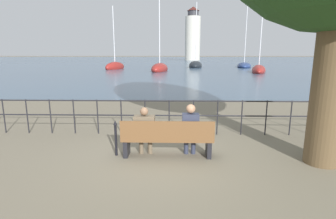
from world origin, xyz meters
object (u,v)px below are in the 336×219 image
at_px(closed_umbrella, 116,136).
at_px(sailboat_5, 244,66).
at_px(seated_person_right, 190,128).
at_px(sailboat_1, 195,65).
at_px(sailboat_2, 259,70).
at_px(harbor_lighthouse, 193,36).
at_px(seated_person_left, 145,129).
at_px(park_bench, 167,139).
at_px(sailboat_3, 115,67).
at_px(sailboat_4, 160,69).

xyz_separation_m(closed_umbrella, sailboat_5, (14.42, 44.66, -0.16)).
bearing_deg(sailboat_5, seated_person_right, -92.44).
distance_m(sailboat_1, sailboat_2, 15.56).
bearing_deg(harbor_lighthouse, sailboat_1, -93.11).
bearing_deg(sailboat_2, seated_person_left, -95.21).
relative_size(park_bench, sailboat_3, 0.20).
relative_size(sailboat_3, sailboat_4, 0.84).
xyz_separation_m(closed_umbrella, sailboat_2, (12.69, 30.23, -0.16)).
bearing_deg(park_bench, sailboat_2, 69.27).
xyz_separation_m(seated_person_right, sailboat_1, (3.42, 43.84, -0.29)).
relative_size(park_bench, sailboat_2, 0.26).
distance_m(closed_umbrella, harbor_lighthouse, 107.78).
xyz_separation_m(park_bench, closed_umbrella, (-1.22, 0.06, 0.03)).
bearing_deg(park_bench, seated_person_left, 171.47).
relative_size(sailboat_2, sailboat_5, 0.72).
bearing_deg(sailboat_4, sailboat_5, 48.82).
bearing_deg(sailboat_4, sailboat_1, 72.27).
bearing_deg(closed_umbrella, seated_person_left, 1.38).
relative_size(sailboat_4, sailboat_5, 1.08).
bearing_deg(park_bench, sailboat_3, 104.53).
relative_size(sailboat_1, harbor_lighthouse, 0.56).
distance_m(seated_person_right, sailboat_2, 32.14).
xyz_separation_m(park_bench, seated_person_left, (-0.53, 0.08, 0.21)).
xyz_separation_m(seated_person_right, sailboat_4, (-2.60, 32.19, -0.29)).
height_order(sailboat_5, harbor_lighthouse, harbor_lighthouse).
relative_size(park_bench, sailboat_1, 0.18).
bearing_deg(sailboat_5, seated_person_left, -93.70).
bearing_deg(sailboat_3, seated_person_right, -55.88).
bearing_deg(sailboat_5, harbor_lighthouse, 108.73).
xyz_separation_m(seated_person_left, sailboat_2, (12.00, 30.22, -0.33)).
bearing_deg(sailboat_1, sailboat_5, 11.04).
relative_size(closed_umbrella, harbor_lighthouse, 0.04).
relative_size(seated_person_left, sailboat_5, 0.10).
height_order(sailboat_2, harbor_lighthouse, harbor_lighthouse).
distance_m(sailboat_3, sailboat_4, 9.57).
bearing_deg(closed_umbrella, park_bench, -2.99).
relative_size(sailboat_4, harbor_lighthouse, 0.58).
relative_size(seated_person_left, seated_person_right, 0.94).
bearing_deg(sailboat_4, harbor_lighthouse, 92.42).
bearing_deg(sailboat_3, seated_person_left, -57.40).
distance_m(seated_person_left, sailboat_1, 44.07).
distance_m(park_bench, sailboat_4, 32.34).
height_order(park_bench, sailboat_1, sailboat_1).
height_order(sailboat_1, sailboat_2, sailboat_1).
bearing_deg(harbor_lighthouse, sailboat_2, -86.95).
bearing_deg(sailboat_4, sailboat_2, 1.31).
distance_m(seated_person_right, harbor_lighthouse, 107.62).
xyz_separation_m(park_bench, sailboat_3, (-9.82, 37.89, -0.04)).
distance_m(sailboat_4, harbor_lighthouse, 76.01).
bearing_deg(sailboat_2, closed_umbrella, -96.31).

